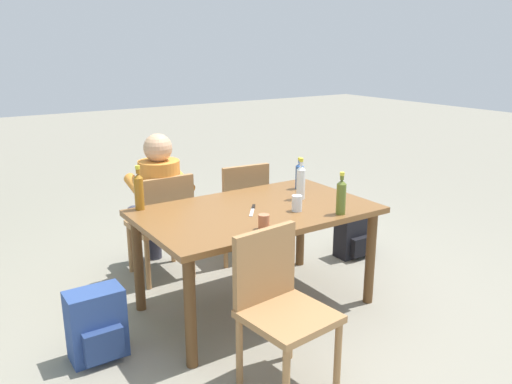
{
  "coord_description": "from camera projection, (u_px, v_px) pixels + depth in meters",
  "views": [
    {
      "loc": [
        -1.86,
        -2.84,
        1.83
      ],
      "look_at": [
        0.0,
        0.0,
        0.86
      ],
      "focal_mm": 36.27,
      "sensor_mm": 36.0,
      "label": 1
    }
  ],
  "objects": [
    {
      "name": "bottle_amber",
      "position": [
        139.0,
        191.0,
        3.51
      ],
      "size": [
        0.06,
        0.06,
        0.31
      ],
      "color": "#996019",
      "rests_on": "dining_table"
    },
    {
      "name": "backpack_by_near_side",
      "position": [
        354.0,
        236.0,
        4.61
      ],
      "size": [
        0.33,
        0.23,
        0.38
      ],
      "color": "black",
      "rests_on": "ground_plane"
    },
    {
      "name": "cup_terracotta",
      "position": [
        264.0,
        222.0,
        3.16
      ],
      "size": [
        0.07,
        0.07,
        0.09
      ],
      "primitive_type": "cylinder",
      "color": "#BC6B47",
      "rests_on": "dining_table"
    },
    {
      "name": "dining_table",
      "position": [
        256.0,
        221.0,
        3.59
      ],
      "size": [
        1.6,
        0.97,
        0.74
      ],
      "color": "brown",
      "rests_on": "ground_plane"
    },
    {
      "name": "table_knife",
      "position": [
        253.0,
        210.0,
        3.53
      ],
      "size": [
        0.16,
        0.2,
        0.01
      ],
      "color": "silver",
      "rests_on": "dining_table"
    },
    {
      "name": "person_in_white_shirt",
      "position": [
        157.0,
        197.0,
        4.11
      ],
      "size": [
        0.47,
        0.61,
        1.18
      ],
      "color": "orange",
      "rests_on": "ground_plane"
    },
    {
      "name": "chair_far_left",
      "position": [
        163.0,
        221.0,
        4.07
      ],
      "size": [
        0.44,
        0.44,
        0.87
      ],
      "color": "#A37547",
      "rests_on": "ground_plane"
    },
    {
      "name": "chair_far_right",
      "position": [
        240.0,
        206.0,
        4.45
      ],
      "size": [
        0.48,
        0.48,
        0.87
      ],
      "color": "#A37547",
      "rests_on": "ground_plane"
    },
    {
      "name": "bottle_olive",
      "position": [
        341.0,
        196.0,
        3.42
      ],
      "size": [
        0.06,
        0.06,
        0.29
      ],
      "color": "#566623",
      "rests_on": "dining_table"
    },
    {
      "name": "backpack_by_far_side",
      "position": [
        97.0,
        326.0,
        3.08
      ],
      "size": [
        0.33,
        0.25,
        0.44
      ],
      "color": "#2D4784",
      "rests_on": "ground_plane"
    },
    {
      "name": "bottle_clear",
      "position": [
        301.0,
        182.0,
        3.75
      ],
      "size": [
        0.06,
        0.06,
        0.3
      ],
      "color": "white",
      "rests_on": "dining_table"
    },
    {
      "name": "chair_near_left",
      "position": [
        279.0,
        301.0,
        2.8
      ],
      "size": [
        0.48,
        0.48,
        0.87
      ],
      "color": "#A37547",
      "rests_on": "ground_plane"
    },
    {
      "name": "bottle_blue",
      "position": [
        299.0,
        175.0,
        4.03
      ],
      "size": [
        0.06,
        0.06,
        0.25
      ],
      "color": "#2D56A3",
      "rests_on": "dining_table"
    },
    {
      "name": "ground_plane",
      "position": [
        256.0,
        305.0,
        3.77
      ],
      "size": [
        24.0,
        24.0,
        0.0
      ],
      "primitive_type": "plane",
      "color": "gray"
    },
    {
      "name": "cup_glass",
      "position": [
        297.0,
        203.0,
        3.5
      ],
      "size": [
        0.07,
        0.07,
        0.11
      ],
      "primitive_type": "cylinder",
      "color": "silver",
      "rests_on": "dining_table"
    }
  ]
}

